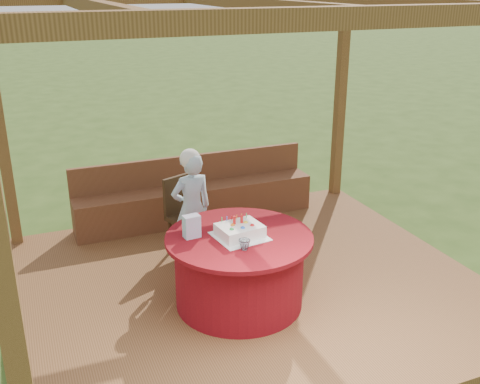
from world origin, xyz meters
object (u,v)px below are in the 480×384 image
Objects in this scene: drinking_glass at (244,245)px; gift_bag at (192,226)px; bench at (196,199)px; chair at (186,211)px; birthday_cake at (240,231)px; table at (239,269)px; elderly_woman at (192,206)px.

gift_bag is at bearing 129.91° from drinking_glass.
chair is at bearing -114.95° from bench.
birthday_cake is at bearing 76.63° from drinking_glass.
bench is 6.22× the size of birthday_cake.
bench reaches higher than drinking_glass.
drinking_glass is (-0.30, -2.30, 0.47)m from bench.
birthday_cake is at bearing -93.79° from table.
birthday_cake reaches higher than chair.
elderly_woman is at bearing -93.25° from chair.
drinking_glass is at bearing -102.73° from table.
table is 1.57× the size of chair.
bench is 3.51× the size of chair.
birthday_cake is at bearing -81.91° from elderly_woman.
chair reaches higher than drinking_glass.
table is at bearing -84.24° from chair.
bench is at bearing 83.26° from birthday_cake.
gift_bag reaches higher than chair.
gift_bag is (-0.40, 0.16, 0.05)m from birthday_cake.
table is 1.02m from elderly_woman.
elderly_woman reaches higher than table.
table is at bearing 77.27° from drinking_glass.
table is (-0.24, -2.04, 0.09)m from bench.
drinking_glass is (-0.06, -0.25, -0.01)m from birthday_cake.
bench is 2.07m from gift_bag.
birthday_cake is (-0.00, -0.02, 0.40)m from table.
table is 6.44× the size of gift_bag.
birthday_cake reaches higher than table.
gift_bag is 0.53m from drinking_glass.
elderly_woman reaches higher than drinking_glass.
drinking_glass is (0.08, -1.24, 0.10)m from elderly_woman.
gift_bag is (-0.26, -0.83, 0.16)m from elderly_woman.
gift_bag is (-0.40, 0.14, 0.44)m from table.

